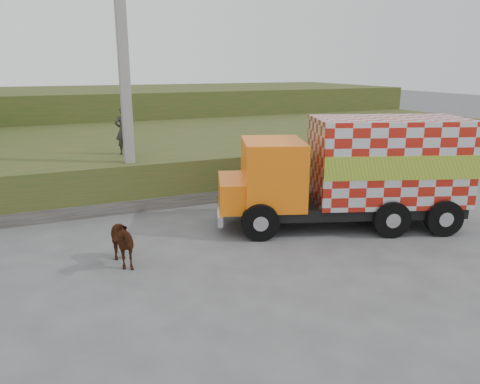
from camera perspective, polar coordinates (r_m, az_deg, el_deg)
name	(u,v)px	position (r m, az deg, el deg)	size (l,w,h in m)	color
ground	(208,253)	(11.73, -3.87, -7.37)	(120.00, 120.00, 0.00)	#474749
embankment	(131,154)	(20.89, -13.13, 4.48)	(40.00, 12.00, 1.50)	#2A4717
embankment_far	(96,112)	(32.57, -17.12, 9.27)	(40.00, 12.00, 3.00)	#2A4717
retaining_strip	(102,208)	(15.15, -16.42, -1.92)	(16.00, 0.50, 0.40)	#595651
utility_pole	(125,80)	(15.06, -13.88, 13.17)	(1.20, 0.30, 8.00)	gray
cargo_truck	(355,171)	(13.64, 13.80, 2.47)	(7.26, 4.34, 3.09)	black
cow	(117,241)	(11.17, -14.71, -5.83)	(0.63, 1.38, 1.17)	black
pedestrian	(124,130)	(16.70, -13.98, 7.30)	(0.60, 0.40, 1.66)	#2F2B2A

